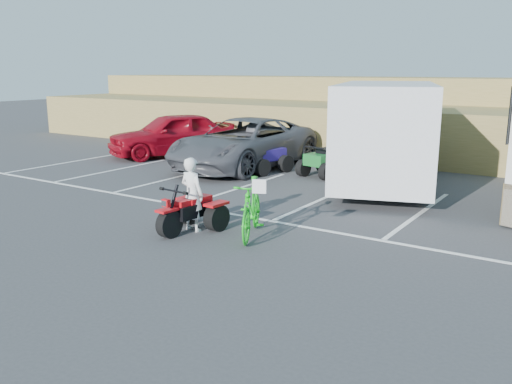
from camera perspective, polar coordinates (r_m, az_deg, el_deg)
The scene contains 11 objects.
ground at distance 10.84m, azimuth -5.04°, elevation -6.00°, with size 100.00×100.00×0.00m, color #39393C.
parking_stripes at distance 13.74m, azimuth 8.41°, elevation -2.00°, with size 28.00×5.16×0.01m.
grass_embankment at distance 24.45m, azimuth 18.14°, elevation 7.36°, with size 40.00×8.50×3.10m.
red_trike_atv at distance 12.01m, azimuth -7.15°, elevation -4.16°, with size 1.19×1.58×1.03m, color red, non-canonical shape.
rider at distance 11.90m, azimuth -6.75°, elevation -0.24°, with size 0.60×0.39×1.63m, color white.
green_dirt_bike at distance 11.43m, azimuth -0.49°, elevation -1.72°, with size 0.58×2.06×1.24m, color #14BF19.
grey_pickup at distance 19.48m, azimuth -1.27°, elevation 5.15°, with size 2.93×6.36×1.77m, color #47484E.
red_car at distance 22.51m, azimuth -8.79°, elevation 6.04°, with size 2.09×5.18×1.77m, color maroon.
cargo_trailer at distance 16.67m, azimuth 13.46°, elevation 6.21°, with size 4.59×7.10×3.08m.
quad_atv_blue at distance 18.76m, azimuth 0.83°, elevation 2.12°, with size 1.25×1.68×1.10m, color navy, non-canonical shape.
quad_atv_green at distance 18.21m, azimuth 7.21°, elevation 1.69°, with size 1.20×1.61×1.05m, color #166124, non-canonical shape.
Camera 1 is at (6.40, -8.02, 3.49)m, focal length 38.00 mm.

